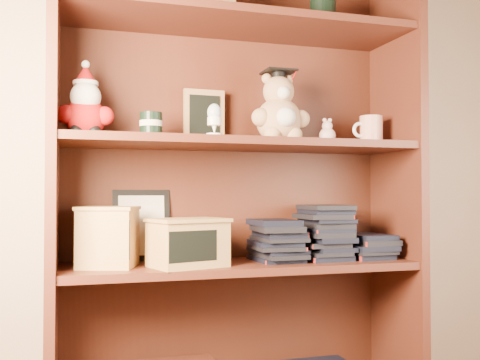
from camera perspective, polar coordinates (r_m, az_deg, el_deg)
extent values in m
cube|color=tan|center=(2.08, -2.50, 11.82)|extent=(3.00, 0.04, 2.50)
cube|color=#4F2216|center=(1.77, -18.50, -0.51)|extent=(0.03, 0.35, 1.60)
cube|color=#4F2216|center=(2.09, 15.59, -0.67)|extent=(0.03, 0.35, 1.60)
cube|color=#492013|center=(2.00, -1.35, -0.69)|extent=(1.20, 0.02, 1.60)
cube|color=#4F2216|center=(1.93, 0.00, 15.57)|extent=(1.14, 0.33, 0.02)
cylinder|color=black|center=(2.05, 8.41, 16.52)|extent=(0.09, 0.09, 0.11)
cube|color=#4F2216|center=(1.86, 0.00, -8.75)|extent=(1.14, 0.33, 0.02)
cube|color=#4F2216|center=(1.85, 0.00, 3.64)|extent=(1.14, 0.33, 0.02)
sphere|color=#A50F0F|center=(1.78, -15.44, 6.12)|extent=(0.12, 0.12, 0.12)
sphere|color=#A50F0F|center=(1.76, -17.26, 6.38)|extent=(0.06, 0.06, 0.06)
sphere|color=#A50F0F|center=(1.76, -13.59, 6.35)|extent=(0.06, 0.06, 0.06)
sphere|color=black|center=(1.75, -16.27, 4.82)|extent=(0.04, 0.04, 0.04)
sphere|color=black|center=(1.75, -14.59, 4.81)|extent=(0.04, 0.04, 0.04)
sphere|color=white|center=(1.78, -15.42, 8.14)|extent=(0.09, 0.09, 0.09)
sphere|color=#D8B293|center=(1.79, -15.42, 8.71)|extent=(0.07, 0.07, 0.07)
cone|color=#A50F0F|center=(1.80, -15.41, 10.30)|extent=(0.07, 0.07, 0.06)
sphere|color=white|center=(1.81, -15.40, 11.25)|extent=(0.02, 0.02, 0.02)
cylinder|color=white|center=(1.80, -15.42, 9.44)|extent=(0.08, 0.08, 0.01)
cylinder|color=black|center=(1.79, -9.03, 5.51)|extent=(0.07, 0.07, 0.08)
cylinder|color=beige|center=(1.79, -9.03, 5.67)|extent=(0.07, 0.07, 0.02)
cube|color=#9E7547|center=(1.95, -3.68, 6.47)|extent=(0.14, 0.03, 0.18)
cube|color=black|center=(1.94, -3.60, 6.51)|extent=(0.11, 0.01, 0.14)
cube|color=#9E7547|center=(1.97, -3.88, 4.15)|extent=(0.06, 0.06, 0.01)
cylinder|color=white|center=(1.75, -2.63, 4.54)|extent=(0.05, 0.05, 0.01)
cone|color=white|center=(1.75, -2.63, 5.25)|extent=(0.02, 0.02, 0.04)
cylinder|color=white|center=(1.76, -2.63, 5.97)|extent=(0.04, 0.04, 0.03)
ellipsoid|color=silver|center=(1.76, -2.62, 6.87)|extent=(0.04, 0.04, 0.06)
sphere|color=tan|center=(1.90, 3.94, 6.04)|extent=(0.15, 0.15, 0.15)
sphere|color=white|center=(1.84, 4.66, 6.39)|extent=(0.07, 0.07, 0.07)
sphere|color=tan|center=(1.86, 2.12, 6.38)|extent=(0.06, 0.06, 0.06)
sphere|color=tan|center=(1.91, 6.19, 6.18)|extent=(0.06, 0.06, 0.06)
sphere|color=tan|center=(1.84, 3.31, 4.67)|extent=(0.05, 0.05, 0.05)
sphere|color=tan|center=(1.87, 5.52, 4.59)|extent=(0.05, 0.05, 0.05)
sphere|color=tan|center=(1.92, 3.94, 8.95)|extent=(0.10, 0.10, 0.10)
sphere|color=white|center=(1.88, 4.41, 8.85)|extent=(0.04, 0.04, 0.04)
sphere|color=tan|center=(1.92, 2.74, 10.25)|extent=(0.03, 0.03, 0.03)
sphere|color=tan|center=(1.95, 4.89, 10.09)|extent=(0.03, 0.03, 0.03)
cylinder|color=black|center=(1.93, 3.94, 10.55)|extent=(0.05, 0.05, 0.02)
cube|color=black|center=(1.93, 3.94, 10.90)|extent=(0.10, 0.10, 0.01)
cylinder|color=#A50F0F|center=(1.93, 5.56, 10.57)|extent=(0.00, 0.05, 0.03)
sphere|color=beige|center=(1.97, 8.85, 4.47)|extent=(0.06, 0.06, 0.06)
sphere|color=beige|center=(1.97, 8.85, 5.44)|extent=(0.04, 0.04, 0.04)
sphere|color=beige|center=(1.97, 8.58, 6.04)|extent=(0.01, 0.01, 0.01)
sphere|color=beige|center=(1.98, 9.12, 6.01)|extent=(0.01, 0.01, 0.01)
cylinder|color=silver|center=(2.05, 13.18, 4.94)|extent=(0.08, 0.08, 0.10)
torus|color=white|center=(2.03, 12.07, 5.00)|extent=(0.06, 0.01, 0.06)
cube|color=black|center=(1.92, -9.99, -4.54)|extent=(0.19, 0.05, 0.24)
cube|color=beige|center=(1.91, -9.96, -4.55)|extent=(0.15, 0.03, 0.20)
cube|color=tan|center=(1.77, -13.24, -5.75)|extent=(0.20, 0.20, 0.18)
cube|color=black|center=(1.69, -13.07, -5.95)|extent=(0.11, 0.04, 0.12)
cube|color=tan|center=(1.77, -13.22, -2.80)|extent=(0.21, 0.21, 0.01)
cube|color=tan|center=(1.74, -5.31, -6.49)|extent=(0.25, 0.21, 0.14)
cube|color=black|center=(1.67, -4.78, -6.72)|extent=(0.16, 0.05, 0.09)
cube|color=tan|center=(1.74, -5.30, -4.08)|extent=(0.27, 0.22, 0.01)
cube|color=black|center=(1.90, 3.80, -7.97)|extent=(0.14, 0.20, 0.02)
cube|color=black|center=(1.89, 3.80, -7.49)|extent=(0.14, 0.20, 0.02)
cube|color=black|center=(1.89, 3.80, -7.01)|extent=(0.14, 0.20, 0.02)
cube|color=black|center=(1.89, 3.80, -6.53)|extent=(0.14, 0.20, 0.02)
cube|color=black|center=(1.89, 3.80, -6.04)|extent=(0.14, 0.20, 0.02)
cube|color=black|center=(1.89, 3.80, -5.56)|extent=(0.14, 0.20, 0.02)
cube|color=black|center=(1.89, 3.80, -5.07)|extent=(0.14, 0.20, 0.02)
cube|color=black|center=(1.89, 3.80, -4.59)|extent=(0.14, 0.20, 0.02)
cube|color=black|center=(1.89, 3.80, -4.10)|extent=(0.14, 0.20, 0.02)
cube|color=black|center=(1.96, 8.52, -7.74)|extent=(0.14, 0.20, 0.02)
cube|color=black|center=(1.96, 8.52, -7.27)|extent=(0.14, 0.20, 0.02)
cube|color=black|center=(1.96, 8.52, -6.81)|extent=(0.14, 0.20, 0.02)
cube|color=black|center=(1.96, 8.52, -6.34)|extent=(0.14, 0.20, 0.02)
cube|color=black|center=(1.96, 8.51, -5.88)|extent=(0.14, 0.20, 0.02)
cube|color=black|center=(1.95, 8.51, -5.41)|extent=(0.14, 0.20, 0.02)
cube|color=black|center=(1.95, 8.51, -4.94)|extent=(0.14, 0.20, 0.02)
cube|color=black|center=(1.95, 8.51, -4.47)|extent=(0.14, 0.20, 0.02)
cube|color=black|center=(1.95, 8.51, -4.00)|extent=(0.14, 0.20, 0.02)
cube|color=black|center=(1.95, 8.51, -3.53)|extent=(0.14, 0.20, 0.02)
cube|color=black|center=(1.95, 8.50, -3.06)|extent=(0.14, 0.20, 0.02)
cube|color=black|center=(1.95, 8.50, -2.59)|extent=(0.14, 0.20, 0.02)
cube|color=black|center=(2.03, 12.60, -7.50)|extent=(0.14, 0.20, 0.02)
cube|color=black|center=(2.03, 12.59, -7.05)|extent=(0.14, 0.20, 0.02)
cube|color=black|center=(2.03, 12.59, -6.60)|extent=(0.14, 0.20, 0.02)
cube|color=black|center=(2.03, 12.59, -6.15)|extent=(0.14, 0.20, 0.02)
cube|color=black|center=(2.03, 12.59, -5.70)|extent=(0.14, 0.20, 0.02)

